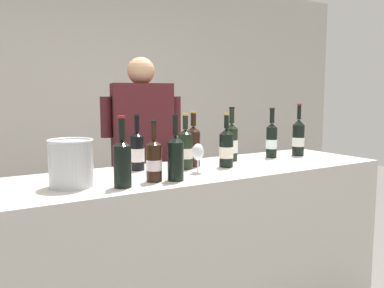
% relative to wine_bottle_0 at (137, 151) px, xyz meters
% --- Properties ---
extents(wall_back, '(8.00, 0.10, 2.80)m').
position_rel_wine_bottle_0_xyz_m(wall_back, '(0.32, 2.43, 0.33)').
color(wall_back, beige).
rests_on(wall_back, ground_plane).
extents(counter, '(2.33, 0.68, 0.96)m').
position_rel_wine_bottle_0_xyz_m(counter, '(0.32, -0.17, -0.59)').
color(counter, beige).
rests_on(counter, ground_plane).
extents(wine_bottle_0, '(0.08, 0.08, 0.32)m').
position_rel_wine_bottle_0_xyz_m(wine_bottle_0, '(0.00, 0.00, 0.00)').
color(wine_bottle_0, black).
rests_on(wine_bottle_0, counter).
extents(wine_bottle_1, '(0.08, 0.08, 0.33)m').
position_rel_wine_bottle_0_xyz_m(wine_bottle_1, '(0.34, -0.06, 0.01)').
color(wine_bottle_1, black).
rests_on(wine_bottle_1, counter).
extents(wine_bottle_2, '(0.08, 0.08, 0.32)m').
position_rel_wine_bottle_0_xyz_m(wine_bottle_2, '(0.49, -0.18, 0.00)').
color(wine_bottle_2, black).
rests_on(wine_bottle_2, counter).
extents(wine_bottle_3, '(0.08, 0.08, 0.35)m').
position_rel_wine_bottle_0_xyz_m(wine_bottle_3, '(0.66, -0.01, 0.01)').
color(wine_bottle_3, black).
rests_on(wine_bottle_3, counter).
extents(wine_bottle_4, '(0.08, 0.08, 0.30)m').
position_rel_wine_bottle_0_xyz_m(wine_bottle_4, '(-0.05, -0.32, -0.00)').
color(wine_bottle_4, black).
rests_on(wine_bottle_4, counter).
extents(wine_bottle_5, '(0.08, 0.08, 0.37)m').
position_rel_wine_bottle_0_xyz_m(wine_bottle_5, '(1.20, -0.08, 0.02)').
color(wine_bottle_5, black).
rests_on(wine_bottle_5, counter).
extents(wine_bottle_6, '(0.08, 0.08, 0.33)m').
position_rel_wine_bottle_0_xyz_m(wine_bottle_6, '(-0.23, -0.36, 0.01)').
color(wine_bottle_6, black).
rests_on(wine_bottle_6, counter).
extents(wine_bottle_7, '(0.07, 0.07, 0.34)m').
position_rel_wine_bottle_0_xyz_m(wine_bottle_7, '(0.97, -0.05, 0.01)').
color(wine_bottle_7, black).
rests_on(wine_bottle_7, counter).
extents(wine_bottle_8, '(0.09, 0.09, 0.32)m').
position_rel_wine_bottle_0_xyz_m(wine_bottle_8, '(0.25, -0.11, 0.01)').
color(wine_bottle_8, black).
rests_on(wine_bottle_8, counter).
extents(wine_bottle_9, '(0.08, 0.08, 0.33)m').
position_rel_wine_bottle_0_xyz_m(wine_bottle_9, '(0.05, -0.36, 0.01)').
color(wine_bottle_9, black).
rests_on(wine_bottle_9, counter).
extents(wine_glass, '(0.07, 0.07, 0.16)m').
position_rel_wine_bottle_0_xyz_m(wine_glass, '(0.25, -0.25, -0.00)').
color(wine_glass, silver).
rests_on(wine_glass, counter).
extents(ice_bucket, '(0.21, 0.21, 0.22)m').
position_rel_wine_bottle_0_xyz_m(ice_bucket, '(-0.43, -0.23, 0.00)').
color(ice_bucket, silver).
rests_on(ice_bucket, counter).
extents(person_server, '(0.56, 0.33, 1.65)m').
position_rel_wine_bottle_0_xyz_m(person_server, '(0.27, 0.52, -0.27)').
color(person_server, black).
rests_on(person_server, ground_plane).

